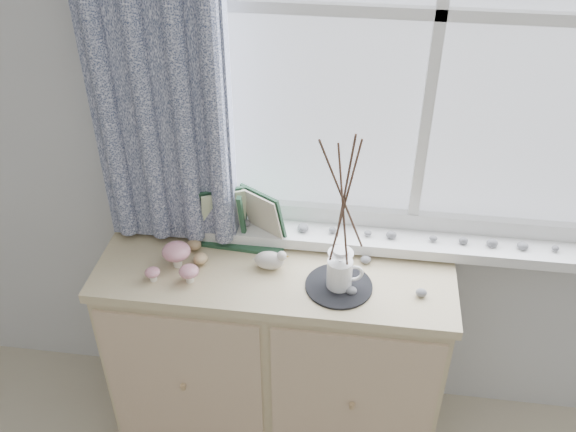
% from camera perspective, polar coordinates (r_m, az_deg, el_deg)
% --- Properties ---
extents(sideboard, '(1.20, 0.45, 0.85)m').
position_cam_1_polar(sideboard, '(2.45, -1.04, -12.13)').
color(sideboard, tan).
rests_on(sideboard, ground).
extents(botanical_book, '(0.34, 0.15, 0.23)m').
position_cam_1_polar(botanical_book, '(2.17, -4.17, -0.50)').
color(botanical_book, '#20432C').
rests_on(botanical_book, sideboard).
extents(toadstool_cluster, '(0.18, 0.15, 0.09)m').
position_cam_1_polar(toadstool_cluster, '(2.14, -9.88, -3.78)').
color(toadstool_cluster, white).
rests_on(toadstool_cluster, sideboard).
extents(wooden_eggs, '(0.09, 0.11, 0.06)m').
position_cam_1_polar(wooden_eggs, '(2.20, -8.07, -3.14)').
color(wooden_eggs, tan).
rests_on(wooden_eggs, sideboard).
extents(songbird_figurine, '(0.14, 0.06, 0.07)m').
position_cam_1_polar(songbird_figurine, '(2.13, -1.67, -3.88)').
color(songbird_figurine, beige).
rests_on(songbird_figurine, sideboard).
extents(crocheted_doily, '(0.22, 0.22, 0.01)m').
position_cam_1_polar(crocheted_doily, '(2.09, 4.53, -6.21)').
color(crocheted_doily, black).
rests_on(crocheted_doily, sideboard).
extents(twig_pitcher, '(0.26, 0.26, 0.62)m').
position_cam_1_polar(twig_pitcher, '(1.87, 5.04, 1.79)').
color(twig_pitcher, white).
rests_on(twig_pitcher, crocheted_doily).
extents(sideboard_pebbles, '(0.26, 0.19, 0.02)m').
position_cam_1_polar(sideboard_pebbles, '(2.11, 8.10, -5.72)').
color(sideboard_pebbles, gray).
rests_on(sideboard_pebbles, sideboard).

